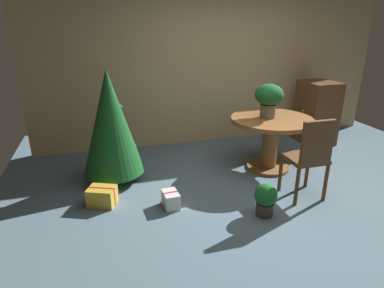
# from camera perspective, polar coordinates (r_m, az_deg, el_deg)

# --- Properties ---
(ground_plane) EXTENTS (6.60, 6.60, 0.00)m
(ground_plane) POSITION_cam_1_polar(r_m,az_deg,el_deg) (4.09, 14.14, -9.09)
(ground_plane) COLOR slate
(back_wall_panel) EXTENTS (6.00, 0.10, 2.60)m
(back_wall_panel) POSITION_cam_1_polar(r_m,az_deg,el_deg) (5.61, 3.99, 13.55)
(back_wall_panel) COLOR tan
(back_wall_panel) RESTS_ON ground_plane
(round_dining_table) EXTENTS (1.12, 1.12, 0.75)m
(round_dining_table) POSITION_cam_1_polar(r_m,az_deg,el_deg) (4.65, 13.59, 1.95)
(round_dining_table) COLOR brown
(round_dining_table) RESTS_ON ground_plane
(flower_vase) EXTENTS (0.38, 0.38, 0.46)m
(flower_vase) POSITION_cam_1_polar(r_m,az_deg,el_deg) (4.53, 13.26, 7.96)
(flower_vase) COLOR #665B51
(flower_vase) RESTS_ON round_dining_table
(wooden_chair_near) EXTENTS (0.42, 0.40, 1.00)m
(wooden_chair_near) POSITION_cam_1_polar(r_m,az_deg,el_deg) (3.94, 19.85, -1.82)
(wooden_chair_near) COLOR brown
(wooden_chair_near) RESTS_ON ground_plane
(holiday_tree) EXTENTS (0.78, 0.78, 1.47)m
(holiday_tree) POSITION_cam_1_polar(r_m,az_deg,el_deg) (4.21, -14.04, 3.66)
(holiday_tree) COLOR brown
(holiday_tree) RESTS_ON ground_plane
(gift_box_gold) EXTENTS (0.37, 0.33, 0.21)m
(gift_box_gold) POSITION_cam_1_polar(r_m,az_deg,el_deg) (3.92, -15.43, -8.78)
(gift_box_gold) COLOR gold
(gift_box_gold) RESTS_ON ground_plane
(gift_box_cream) EXTENTS (0.18, 0.25, 0.18)m
(gift_box_cream) POSITION_cam_1_polar(r_m,az_deg,el_deg) (3.76, -3.74, -9.65)
(gift_box_cream) COLOR silver
(gift_box_cream) RESTS_ON ground_plane
(wooden_cabinet) EXTENTS (0.55, 0.61, 1.05)m
(wooden_cabinet) POSITION_cam_1_polar(r_m,az_deg,el_deg) (6.00, 20.89, 5.18)
(wooden_cabinet) COLOR brown
(wooden_cabinet) RESTS_ON ground_plane
(potted_plant) EXTENTS (0.25, 0.25, 0.37)m
(potted_plant) POSITION_cam_1_polar(r_m,az_deg,el_deg) (3.64, 12.70, -9.23)
(potted_plant) COLOR #4C382D
(potted_plant) RESTS_ON ground_plane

